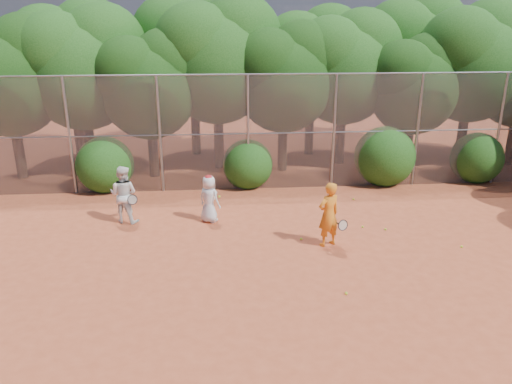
{
  "coord_description": "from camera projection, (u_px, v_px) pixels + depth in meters",
  "views": [
    {
      "loc": [
        -2.05,
        -10.81,
        5.81
      ],
      "look_at": [
        -1.0,
        2.5,
        1.1
      ],
      "focal_mm": 35.0,
      "sensor_mm": 36.0,
      "label": 1
    }
  ],
  "objects": [
    {
      "name": "ball_3",
      "position": [
        462.0,
        247.0,
        13.24
      ],
      "size": [
        0.07,
        0.07,
        0.07
      ],
      "primitive_type": "sphere",
      "color": "#BBD727",
      "rests_on": "ground"
    },
    {
      "name": "tree_10",
      "position": [
        194.0,
        46.0,
        20.87
      ],
      "size": [
        5.15,
        4.48,
        7.06
      ],
      "color": "black",
      "rests_on": "ground"
    },
    {
      "name": "ball_4",
      "position": [
        301.0,
        239.0,
        13.7
      ],
      "size": [
        0.07,
        0.07,
        0.07
      ],
      "primitive_type": "sphere",
      "color": "#BBD727",
      "rests_on": "ground"
    },
    {
      "name": "tree_0",
      "position": [
        8.0,
        72.0,
        17.79
      ],
      "size": [
        4.38,
        3.81,
        6.0
      ],
      "color": "black",
      "rests_on": "ground"
    },
    {
      "name": "tree_11",
      "position": [
        313.0,
        58.0,
        21.02
      ],
      "size": [
        4.64,
        4.03,
        6.35
      ],
      "color": "black",
      "rests_on": "ground"
    },
    {
      "name": "tree_12",
      "position": [
        412.0,
        48.0,
        21.8
      ],
      "size": [
        5.02,
        4.37,
        6.88
      ],
      "color": "black",
      "rests_on": "ground"
    },
    {
      "name": "tree_6",
      "position": [
        415.0,
        81.0,
        19.06
      ],
      "size": [
        3.86,
        3.36,
        5.29
      ],
      "color": "black",
      "rests_on": "ground"
    },
    {
      "name": "player_white",
      "position": [
        123.0,
        194.0,
        14.66
      ],
      "size": [
        1.0,
        0.87,
        1.73
      ],
      "rotation": [
        0.0,
        0.0,
        2.84
      ],
      "color": "silver",
      "rests_on": "ground"
    },
    {
      "name": "ball_2",
      "position": [
        346.0,
        293.0,
        11.01
      ],
      "size": [
        0.07,
        0.07,
        0.07
      ],
      "primitive_type": "sphere",
      "color": "#BBD727",
      "rests_on": "ground"
    },
    {
      "name": "tree_1",
      "position": [
        83.0,
        64.0,
        18.37
      ],
      "size": [
        4.64,
        4.03,
        6.35
      ],
      "color": "black",
      "rests_on": "ground"
    },
    {
      "name": "bush_1",
      "position": [
        248.0,
        162.0,
        17.8
      ],
      "size": [
        1.8,
        1.8,
        1.8
      ],
      "primitive_type": "sphere",
      "color": "#174411",
      "rests_on": "ground"
    },
    {
      "name": "ball_1",
      "position": [
        385.0,
        229.0,
        14.32
      ],
      "size": [
        0.07,
        0.07,
        0.07
      ],
      "primitive_type": "sphere",
      "color": "#BBD727",
      "rests_on": "ground"
    },
    {
      "name": "ground",
      "position": [
        305.0,
        267.0,
        12.25
      ],
      "size": [
        80.0,
        80.0,
        0.0
      ],
      "primitive_type": "plane",
      "color": "#A64325",
      "rests_on": "ground"
    },
    {
      "name": "tree_7",
      "position": [
        474.0,
        58.0,
        19.55
      ],
      "size": [
        4.77,
        4.14,
        6.53
      ],
      "color": "black",
      "rests_on": "ground"
    },
    {
      "name": "ball_0",
      "position": [
        363.0,
        227.0,
        14.49
      ],
      "size": [
        0.07,
        0.07,
        0.07
      ],
      "primitive_type": "sphere",
      "color": "#BBD727",
      "rests_on": "ground"
    },
    {
      "name": "bush_2",
      "position": [
        385.0,
        154.0,
        18.1
      ],
      "size": [
        2.2,
        2.2,
        2.2
      ],
      "primitive_type": "sphere",
      "color": "#174411",
      "rests_on": "ground"
    },
    {
      "name": "tree_5",
      "position": [
        346.0,
        64.0,
        19.62
      ],
      "size": [
        4.51,
        3.92,
        6.17
      ],
      "color": "black",
      "rests_on": "ground"
    },
    {
      "name": "player_teen",
      "position": [
        209.0,
        199.0,
        14.73
      ],
      "size": [
        0.83,
        0.78,
        1.45
      ],
      "rotation": [
        0.0,
        0.0,
        2.51
      ],
      "color": "silver",
      "rests_on": "ground"
    },
    {
      "name": "player_yellow",
      "position": [
        329.0,
        215.0,
        13.13
      ],
      "size": [
        0.89,
        0.66,
        1.77
      ],
      "rotation": [
        0.0,
        0.0,
        3.59
      ],
      "color": "orange",
      "rests_on": "ground"
    },
    {
      "name": "tree_9",
      "position": [
        71.0,
        54.0,
        20.4
      ],
      "size": [
        4.83,
        4.2,
        6.62
      ],
      "color": "black",
      "rests_on": "ground"
    },
    {
      "name": "tree_2",
      "position": [
        150.0,
        81.0,
        18.09
      ],
      "size": [
        3.99,
        3.47,
        5.47
      ],
      "color": "black",
      "rests_on": "ground"
    },
    {
      "name": "fence_back",
      "position": [
        273.0,
        132.0,
        17.19
      ],
      "size": [
        20.05,
        0.09,
        4.03
      ],
      "color": "gray",
      "rests_on": "ground"
    },
    {
      "name": "tree_4",
      "position": [
        285.0,
        74.0,
        18.78
      ],
      "size": [
        4.19,
        3.64,
        5.73
      ],
      "color": "black",
      "rests_on": "ground"
    },
    {
      "name": "tree_3",
      "position": [
        218.0,
        56.0,
        18.95
      ],
      "size": [
        4.89,
        4.26,
        6.7
      ],
      "color": "black",
      "rests_on": "ground"
    },
    {
      "name": "bush_3",
      "position": [
        477.0,
        156.0,
        18.41
      ],
      "size": [
        1.9,
        1.9,
        1.9
      ],
      "primitive_type": "sphere",
      "color": "#174411",
      "rests_on": "ground"
    },
    {
      "name": "ball_5",
      "position": [
        353.0,
        199.0,
        16.68
      ],
      "size": [
        0.07,
        0.07,
        0.07
      ],
      "primitive_type": "sphere",
      "color": "#BBD727",
      "rests_on": "ground"
    },
    {
      "name": "bush_0",
      "position": [
        105.0,
        162.0,
        17.39
      ],
      "size": [
        2.0,
        2.0,
        2.0
      ],
      "primitive_type": "sphere",
      "color": "#174411",
      "rests_on": "ground"
    }
  ]
}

